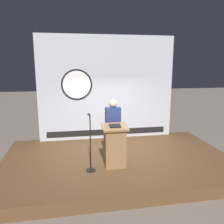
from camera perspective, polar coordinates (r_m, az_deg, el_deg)
The scene contains 6 objects.
ground_plane at distance 6.87m, azimuth 1.39°, elevation -13.28°, with size 40.00×40.00×0.00m, color #6B6056.
stage_platform at distance 6.81m, azimuth 1.40°, elevation -12.14°, with size 6.40×4.00×0.30m, color brown.
banner_display at distance 8.09m, azimuth -1.33°, elevation 5.75°, with size 4.69×0.12×3.55m.
podium at distance 6.00m, azimuth 0.69°, elevation -8.31°, with size 0.64×0.50×1.12m.
speaker_person at distance 6.36m, azimuth 0.23°, elevation -4.20°, with size 0.40×0.26×1.68m.
microphone_stand at distance 5.85m, azimuth -5.29°, elevation -9.56°, with size 0.24×0.50×1.41m.
Camera 1 is at (-1.27, -6.10, 2.90)m, focal length 37.39 mm.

